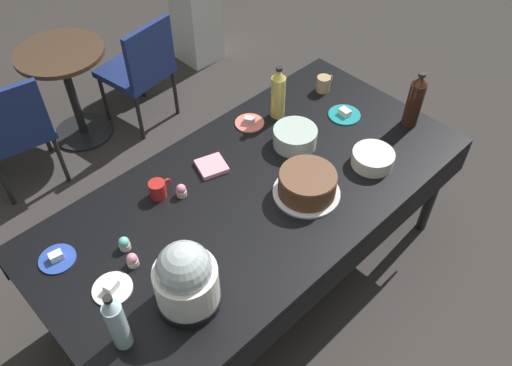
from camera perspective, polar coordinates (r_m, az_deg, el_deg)
ground at (r=3.12m, az=0.00°, el=-10.17°), size 9.00×9.00×0.00m
potluck_table at (r=2.57m, az=0.00°, el=-1.72°), size 2.20×1.10×0.75m
frosted_layer_cake at (r=2.48m, az=5.68°, el=-0.15°), size 0.33×0.33×0.13m
slow_cooker at (r=2.04m, az=-7.74°, el=-10.46°), size 0.26×0.26×0.34m
glass_salad_bowl at (r=2.74m, az=4.32°, el=5.08°), size 0.23×0.23×0.10m
ceramic_snack_bowl at (r=2.69m, az=12.76°, el=2.67°), size 0.21×0.21×0.08m
dessert_plate_white at (r=2.26m, az=-15.60°, el=-11.10°), size 0.17×0.17×0.05m
dessert_plate_cobalt at (r=2.42m, az=-21.12°, el=-7.76°), size 0.16×0.16×0.04m
dessert_plate_coral at (r=2.89m, az=-0.72°, el=6.73°), size 0.16×0.16×0.04m
dessert_plate_teal at (r=2.98m, az=9.74°, el=7.51°), size 0.18×0.18×0.04m
cupcake_berry at (r=2.51m, az=-8.26°, el=-0.82°), size 0.05×0.05×0.07m
cupcake_mint at (r=2.29m, az=-13.50°, el=-8.28°), size 0.05×0.05×0.07m
cupcake_rose at (r=2.35m, az=-14.34°, el=-6.50°), size 0.05×0.05×0.07m
soda_bottle_water at (r=2.01m, az=-15.13°, el=-14.65°), size 0.07×0.07×0.32m
soda_bottle_cola at (r=2.93m, az=17.14°, el=8.67°), size 0.09×0.09×0.33m
soda_bottle_ginger_ale at (r=2.86m, az=2.46°, el=9.82°), size 0.08×0.08×0.32m
coffee_mug_tan at (r=3.14m, az=7.49°, el=10.83°), size 0.12×0.08×0.09m
coffee_mug_red at (r=2.52m, az=-10.75°, el=-0.67°), size 0.12×0.08×0.09m
paper_napkin_stack at (r=2.64m, az=-4.92°, el=1.88°), size 0.18×0.18×0.02m
maroon_chair_left at (r=3.61m, az=-25.25°, el=5.55°), size 0.51×0.51×0.85m
maroon_chair_right at (r=3.90m, az=-12.61°, el=12.45°), size 0.51×0.51×0.85m
round_cafe_table at (r=3.90m, az=-20.13°, el=10.77°), size 0.60×0.60×0.72m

